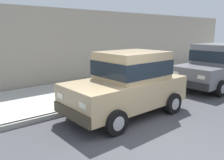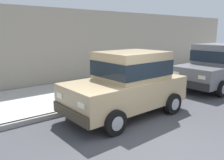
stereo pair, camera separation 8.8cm
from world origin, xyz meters
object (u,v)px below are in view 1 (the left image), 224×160
car_tan_hatchback (128,82)px  fire_hydrant (160,77)px  dog_grey (96,83)px  car_grey_sedan (217,65)px

car_tan_hatchback → fire_hydrant: size_ratio=5.30×
dog_grey → fire_hydrant: bearing=70.3°
car_grey_sedan → fire_hydrant: car_grey_sedan is taller
car_tan_hatchback → car_grey_sedan: bearing=90.6°
car_grey_sedan → fire_hydrant: bearing=-125.7°
car_tan_hatchback → fire_hydrant: car_tan_hatchback is taller
car_grey_sedan → fire_hydrant: size_ratio=6.37×
car_tan_hatchback → fire_hydrant: 3.76m
fire_hydrant → car_tan_hatchback: bearing=-65.6°
car_grey_sedan → dog_grey: car_grey_sedan is taller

